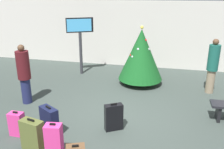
{
  "coord_description": "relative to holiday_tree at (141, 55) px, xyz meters",
  "views": [
    {
      "loc": [
        1.22,
        -5.64,
        3.24
      ],
      "look_at": [
        -0.31,
        0.92,
        0.9
      ],
      "focal_mm": 38.88,
      "sensor_mm": 36.0,
      "label": 1
    }
  ],
  "objects": [
    {
      "name": "flight_info_kiosk",
      "position": [
        -2.48,
        0.58,
        0.53
      ],
      "size": [
        0.96,
        0.57,
        2.26
      ],
      "color": "#333338",
      "rests_on": "ground_plane"
    },
    {
      "name": "holiday_tree",
      "position": [
        0.0,
        0.0,
        0.0
      ],
      "size": [
        1.58,
        1.58,
        2.11
      ],
      "color": "#4C3319",
      "rests_on": "ground_plane"
    },
    {
      "name": "suitcase_2",
      "position": [
        -1.66,
        -3.82,
        -0.75
      ],
      "size": [
        0.54,
        0.44,
        0.73
      ],
      "color": "#141938",
      "rests_on": "ground_plane"
    },
    {
      "name": "suitcase_1",
      "position": [
        -0.24,
        -3.27,
        -0.76
      ],
      "size": [
        0.47,
        0.38,
        0.71
      ],
      "color": "black",
      "rests_on": "ground_plane"
    },
    {
      "name": "back_wall",
      "position": [
        -0.32,
        2.21,
        0.33
      ],
      "size": [
        16.0,
        0.2,
        2.85
      ],
      "primitive_type": "cube",
      "color": "beige",
      "rests_on": "ground_plane"
    },
    {
      "name": "suitcase_5",
      "position": [
        -1.73,
        -4.45,
        -0.74
      ],
      "size": [
        0.54,
        0.34,
        0.74
      ],
      "color": "#59602D",
      "rests_on": "ground_plane"
    },
    {
      "name": "suitcase_4",
      "position": [
        -2.4,
        -4.02,
        -0.81
      ],
      "size": [
        0.33,
        0.21,
        0.61
      ],
      "color": "#E5388C",
      "rests_on": "ground_plane"
    },
    {
      "name": "traveller_0",
      "position": [
        -3.14,
        -2.4,
        -0.15
      ],
      "size": [
        0.49,
        0.49,
        1.8
      ],
      "color": "#1E234C",
      "rests_on": "ground_plane"
    },
    {
      "name": "suitcase_3",
      "position": [
        -1.16,
        -4.61,
        -0.71
      ],
      "size": [
        0.35,
        0.27,
        0.81
      ],
      "color": "#E5388C",
      "rests_on": "ground_plane"
    },
    {
      "name": "traveller_1",
      "position": [
        2.36,
        -0.3,
        -0.14
      ],
      "size": [
        0.5,
        0.5,
        1.81
      ],
      "color": "gray",
      "rests_on": "ground_plane"
    },
    {
      "name": "ground_plane",
      "position": [
        -0.32,
        -2.71,
        -1.09
      ],
      "size": [
        16.0,
        16.0,
        0.0
      ],
      "primitive_type": "plane",
      "color": "#38423D"
    }
  ]
}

